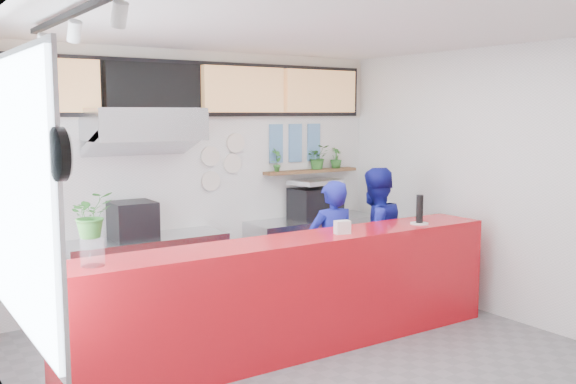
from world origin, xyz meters
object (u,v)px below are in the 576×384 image
service_counter (297,295)px  staff_right (374,239)px  panini_oven (133,220)px  staff_center (332,250)px  espresso_machine (315,203)px  pepper_mill (420,209)px

service_counter → staff_right: size_ratio=2.73×
panini_oven → staff_center: bearing=-32.4°
espresso_machine → staff_center: (-0.66, -1.21, -0.33)m
service_counter → staff_center: size_ratio=2.92×
service_counter → panini_oven: size_ratio=9.89×
panini_oven → staff_right: staff_right is taller
panini_oven → pepper_mill: (2.45, -1.89, 0.16)m
espresso_machine → pepper_mill: 1.90m
staff_center → pepper_mill: bearing=141.6°
panini_oven → staff_center: (1.81, -1.21, -0.33)m
espresso_machine → staff_center: staff_center is taller
panini_oven → staff_right: bearing=-24.3°
service_counter → staff_center: staff_center is taller
service_counter → panini_oven: bearing=117.5°
staff_center → pepper_mill: (0.64, -0.68, 0.49)m
pepper_mill → staff_center: bearing=133.3°
staff_right → pepper_mill: staff_right is taller
panini_oven → espresso_machine: size_ratio=0.74×
staff_center → staff_right: bearing=-168.7°
service_counter → staff_right: bearing=22.4°
service_counter → staff_right: staff_right is taller
staff_center → pepper_mill: size_ratio=5.21×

